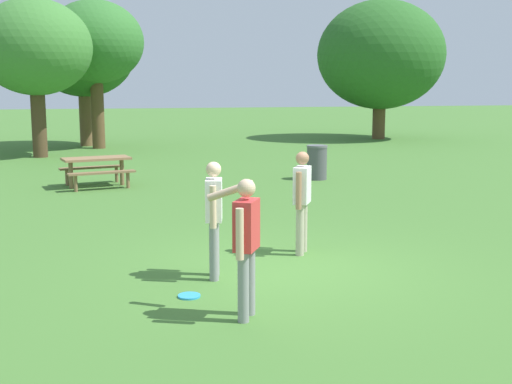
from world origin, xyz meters
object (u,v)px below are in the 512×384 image
(tree_far_right, at_px, (83,54))
(tree_back_left, at_px, (381,55))
(tree_slender_mid, at_px, (95,43))
(frisbee, at_px, (189,296))
(picnic_table_near, at_px, (97,165))
(tree_broad_center, at_px, (35,48))
(trash_can_beside_table, at_px, (317,162))
(person_thrower, at_px, (302,195))
(person_catcher, at_px, (245,238))
(person_bystander, at_px, (214,212))

(tree_far_right, height_order, tree_back_left, tree_back_left)
(tree_slender_mid, bearing_deg, frisbee, -85.63)
(picnic_table_near, relative_size, tree_broad_center, 0.35)
(trash_can_beside_table, height_order, tree_back_left, tree_back_left)
(person_thrower, height_order, person_catcher, same)
(person_catcher, relative_size, tree_far_right, 0.29)
(trash_can_beside_table, bearing_deg, person_bystander, -115.42)
(tree_far_right, bearing_deg, tree_slender_mid, -66.03)
(tree_far_right, bearing_deg, person_bystander, -82.99)
(frisbee, relative_size, trash_can_beside_table, 0.30)
(frisbee, bearing_deg, picnic_table_near, 98.13)
(tree_far_right, distance_m, tree_slender_mid, 1.37)
(person_catcher, xyz_separation_m, tree_slender_mid, (-2.08, 20.80, 3.27))
(person_thrower, xyz_separation_m, trash_can_beside_table, (2.64, 7.80, -0.46))
(person_bystander, bearing_deg, frisbee, -119.81)
(person_catcher, bearing_deg, person_bystander, 93.96)
(frisbee, height_order, trash_can_beside_table, trash_can_beside_table)
(person_thrower, bearing_deg, tree_far_right, 101.89)
(tree_slender_mid, relative_size, tree_back_left, 0.92)
(picnic_table_near, height_order, tree_slender_mid, tree_slender_mid)
(frisbee, bearing_deg, trash_can_beside_table, 64.21)
(person_bystander, distance_m, tree_back_left, 23.93)
(person_thrower, bearing_deg, person_bystander, -146.19)
(person_catcher, height_order, tree_far_right, tree_far_right)
(person_thrower, height_order, tree_slender_mid, tree_slender_mid)
(tree_broad_center, distance_m, tree_slender_mid, 3.54)
(tree_broad_center, relative_size, tree_far_right, 0.99)
(person_bystander, bearing_deg, tree_slender_mid, 95.87)
(frisbee, distance_m, tree_back_left, 24.95)
(tree_slender_mid, bearing_deg, tree_broad_center, -124.75)
(frisbee, distance_m, tree_slender_mid, 20.40)
(person_thrower, height_order, person_bystander, same)
(person_thrower, relative_size, tree_far_right, 0.29)
(picnic_table_near, bearing_deg, frisbee, -81.87)
(tree_broad_center, bearing_deg, tree_slender_mid, 55.25)
(frisbee, bearing_deg, tree_slender_mid, 94.37)
(tree_slender_mid, xyz_separation_m, tree_back_left, (12.98, 1.92, -0.31))
(frisbee, bearing_deg, person_catcher, -58.15)
(tree_broad_center, height_order, tree_slender_mid, tree_slender_mid)
(person_bystander, distance_m, picnic_table_near, 8.94)
(person_bystander, relative_size, tree_broad_center, 0.29)
(tree_broad_center, distance_m, tree_back_left, 15.74)
(person_bystander, bearing_deg, tree_back_left, 62.37)
(person_bystander, relative_size, tree_far_right, 0.29)
(frisbee, relative_size, picnic_table_near, 0.15)
(tree_slender_mid, bearing_deg, person_catcher, -84.28)
(person_catcher, distance_m, tree_slender_mid, 21.16)
(tree_broad_center, relative_size, tree_slender_mid, 0.95)
(tree_far_right, bearing_deg, tree_broad_center, -109.80)
(person_bystander, bearing_deg, tree_far_right, 97.01)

